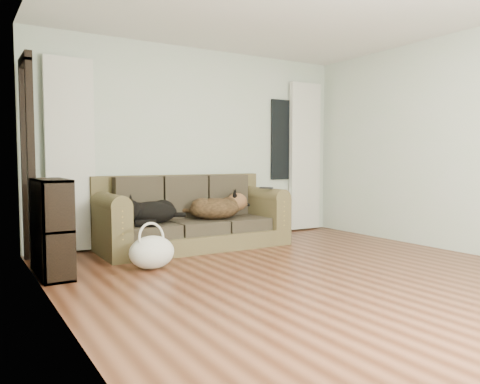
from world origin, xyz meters
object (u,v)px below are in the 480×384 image
dog_black_lab (149,213)px  tote_bag (152,253)px  bookshelf (52,223)px  sofa (194,212)px  dog_shepherd (217,208)px

dog_black_lab → tote_bag: (-0.26, -0.76, -0.32)m
bookshelf → sofa: bearing=24.7°
sofa → dog_shepherd: bearing=-13.2°
sofa → bookshelf: bearing=-161.0°
dog_shepherd → tote_bag: 1.43m
sofa → dog_shepherd: sofa is taller
dog_black_lab → bookshelf: (-1.15, -0.54, 0.02)m
dog_black_lab → dog_shepherd: size_ratio=0.95×
sofa → dog_black_lab: size_ratio=3.66×
dog_shepherd → bookshelf: (-2.06, -0.54, 0.01)m
tote_bag → dog_shepherd: bearing=33.2°
sofa → tote_bag: 1.23m
dog_shepherd → tote_bag: bearing=48.0°
dog_shepherd → tote_bag: (-1.16, -0.76, -0.33)m
dog_black_lab → tote_bag: size_ratio=1.38×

